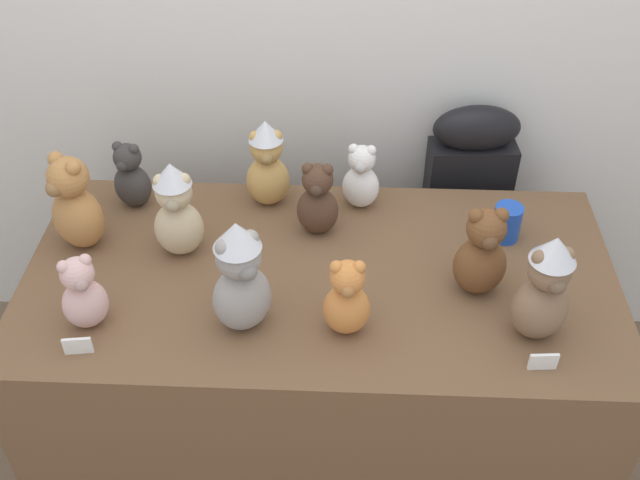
% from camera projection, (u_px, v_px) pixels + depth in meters
% --- Properties ---
extents(display_table, '(1.63, 0.82, 0.78)m').
position_uv_depth(display_table, '(320.00, 366.00, 2.33)').
color(display_table, brown).
rests_on(display_table, ground_plane).
extents(instrument_case, '(0.29, 0.14, 1.01)m').
position_uv_depth(instrument_case, '(461.00, 231.00, 2.65)').
color(instrument_case, black).
rests_on(instrument_case, ground_plane).
extents(teddy_bear_chestnut, '(0.15, 0.13, 0.27)m').
position_uv_depth(teddy_bear_chestnut, '(482.00, 254.00, 1.95)').
color(teddy_bear_chestnut, brown).
rests_on(teddy_bear_chestnut, display_table).
extents(teddy_bear_ginger, '(0.12, 0.11, 0.23)m').
position_uv_depth(teddy_bear_ginger, '(347.00, 299.00, 1.85)').
color(teddy_bear_ginger, '#D17F3D').
rests_on(teddy_bear_ginger, display_table).
extents(teddy_bear_ash, '(0.20, 0.19, 0.33)m').
position_uv_depth(teddy_bear_ash, '(240.00, 278.00, 1.83)').
color(teddy_bear_ash, gray).
rests_on(teddy_bear_ash, display_table).
extents(teddy_bear_caramel, '(0.20, 0.19, 0.30)m').
position_uv_depth(teddy_bear_caramel, '(75.00, 205.00, 2.08)').
color(teddy_bear_caramel, '#B27A42').
rests_on(teddy_bear_caramel, display_table).
extents(teddy_bear_snow, '(0.12, 0.11, 0.22)m').
position_uv_depth(teddy_bear_snow, '(361.00, 178.00, 2.25)').
color(teddy_bear_snow, white).
rests_on(teddy_bear_snow, display_table).
extents(teddy_bear_mocha, '(0.17, 0.15, 0.31)m').
position_uv_depth(teddy_bear_mocha, '(545.00, 289.00, 1.81)').
color(teddy_bear_mocha, '#7F6047').
rests_on(teddy_bear_mocha, display_table).
extents(teddy_bear_blush, '(0.15, 0.14, 0.22)m').
position_uv_depth(teddy_bear_blush, '(83.00, 294.00, 1.87)').
color(teddy_bear_blush, beige).
rests_on(teddy_bear_blush, display_table).
extents(teddy_bear_cocoa, '(0.13, 0.11, 0.24)m').
position_uv_depth(teddy_bear_cocoa, '(318.00, 201.00, 2.15)').
color(teddy_bear_cocoa, '#4C3323').
rests_on(teddy_bear_cocoa, display_table).
extents(teddy_bear_charcoal, '(0.13, 0.12, 0.22)m').
position_uv_depth(teddy_bear_charcoal, '(131.00, 177.00, 2.25)').
color(teddy_bear_charcoal, '#383533').
rests_on(teddy_bear_charcoal, display_table).
extents(teddy_bear_sand, '(0.15, 0.13, 0.30)m').
position_uv_depth(teddy_bear_sand, '(176.00, 210.00, 2.05)').
color(teddy_bear_sand, '#CCB78E').
rests_on(teddy_bear_sand, display_table).
extents(teddy_bear_honey, '(0.14, 0.12, 0.29)m').
position_uv_depth(teddy_bear_honey, '(267.00, 164.00, 2.23)').
color(teddy_bear_honey, tan).
rests_on(teddy_bear_honey, display_table).
extents(party_cup_blue, '(0.08, 0.08, 0.11)m').
position_uv_depth(party_cup_blue, '(507.00, 223.00, 2.16)').
color(party_cup_blue, blue).
rests_on(party_cup_blue, display_table).
extents(name_card_front_left, '(0.07, 0.01, 0.05)m').
position_uv_depth(name_card_front_left, '(543.00, 362.00, 1.80)').
color(name_card_front_left, white).
rests_on(name_card_front_left, display_table).
extents(name_card_front_middle, '(0.07, 0.02, 0.05)m').
position_uv_depth(name_card_front_middle, '(78.00, 346.00, 1.84)').
color(name_card_front_middle, white).
rests_on(name_card_front_middle, display_table).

